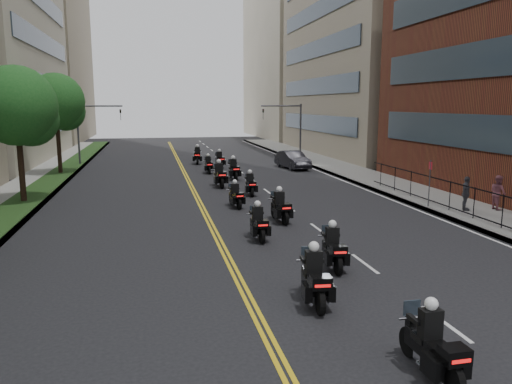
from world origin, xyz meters
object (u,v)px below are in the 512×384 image
(motorcycle_11, at_px, (220,160))
(motorcycle_12, at_px, (197,156))
(motorcycle_6, at_px, (236,196))
(motorcycle_9, at_px, (234,170))
(motorcycle_2, at_px, (314,280))
(motorcycle_1, at_px, (433,347))
(motorcycle_5, at_px, (280,208))
(parked_sedan, at_px, (293,160))
(pedestrian_c, at_px, (466,193))
(motorcycle_3, at_px, (333,250))
(motorcycle_10, at_px, (208,165))
(motorcycle_4, at_px, (258,224))
(pedestrian_b, at_px, (498,192))
(motorcycle_8, at_px, (219,176))
(motorcycle_7, at_px, (250,185))

(motorcycle_11, relative_size, motorcycle_12, 0.90)
(motorcycle_6, relative_size, motorcycle_9, 0.85)
(motorcycle_2, bearing_deg, motorcycle_1, -68.72)
(motorcycle_5, height_order, parked_sedan, motorcycle_5)
(motorcycle_12, distance_m, pedestrian_c, 27.14)
(motorcycle_3, distance_m, motorcycle_9, 20.93)
(motorcycle_5, xyz_separation_m, motorcycle_10, (-1.42, 17.77, -0.04))
(motorcycle_2, bearing_deg, motorcycle_9, 92.07)
(motorcycle_2, relative_size, motorcycle_5, 1.04)
(motorcycle_4, bearing_deg, parked_sedan, 69.98)
(pedestrian_b, xyz_separation_m, pedestrian_c, (-1.78, 0.12, -0.01))
(motorcycle_5, xyz_separation_m, motorcycle_9, (0.04, 13.91, 0.04))
(motorcycle_5, height_order, motorcycle_12, motorcycle_12)
(motorcycle_1, height_order, motorcycle_11, motorcycle_1)
(pedestrian_b, relative_size, pedestrian_c, 1.02)
(motorcycle_6, relative_size, pedestrian_b, 1.15)
(motorcycle_12, relative_size, pedestrian_b, 1.39)
(motorcycle_12, bearing_deg, motorcycle_8, -82.51)
(motorcycle_6, distance_m, motorcycle_8, 7.00)
(motorcycle_1, bearing_deg, motorcycle_8, 91.14)
(motorcycle_3, height_order, pedestrian_c, pedestrian_c)
(motorcycle_4, distance_m, motorcycle_6, 6.66)
(motorcycle_1, height_order, motorcycle_12, motorcycle_12)
(motorcycle_4, bearing_deg, motorcycle_10, 88.74)
(motorcycle_9, bearing_deg, motorcycle_12, 97.02)
(parked_sedan, bearing_deg, motorcycle_8, -139.76)
(motorcycle_2, height_order, motorcycle_5, motorcycle_2)
(motorcycle_1, bearing_deg, motorcycle_2, 104.11)
(parked_sedan, bearing_deg, pedestrian_b, -81.99)
(motorcycle_2, distance_m, motorcycle_9, 23.80)
(motorcycle_10, relative_size, parked_sedan, 0.46)
(motorcycle_3, distance_m, motorcycle_5, 7.02)
(motorcycle_1, height_order, motorcycle_6, motorcycle_1)
(parked_sedan, xyz_separation_m, pedestrian_b, (5.50, -19.45, 0.27))
(motorcycle_9, distance_m, motorcycle_10, 4.13)
(motorcycle_8, bearing_deg, motorcycle_11, 79.00)
(motorcycle_2, xyz_separation_m, motorcycle_11, (1.56, 31.11, -0.05))
(motorcycle_2, xyz_separation_m, motorcycle_7, (1.56, 17.14, -0.08))
(motorcycle_1, relative_size, motorcycle_6, 1.10)
(motorcycle_7, height_order, motorcycle_9, motorcycle_9)
(motorcycle_3, bearing_deg, motorcycle_9, 95.65)
(pedestrian_c, bearing_deg, motorcycle_7, 76.00)
(motorcycle_10, height_order, pedestrian_c, pedestrian_c)
(motorcycle_4, height_order, pedestrian_c, pedestrian_c)
(motorcycle_7, xyz_separation_m, pedestrian_b, (11.63, -7.53, 0.43))
(motorcycle_3, xyz_separation_m, motorcycle_12, (-1.73, 31.49, 0.07))
(motorcycle_10, bearing_deg, motorcycle_4, -92.22)
(motorcycle_10, bearing_deg, motorcycle_3, -88.13)
(motorcycle_6, height_order, pedestrian_c, pedestrian_c)
(motorcycle_11, xyz_separation_m, pedestrian_b, (11.64, -21.49, 0.40))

